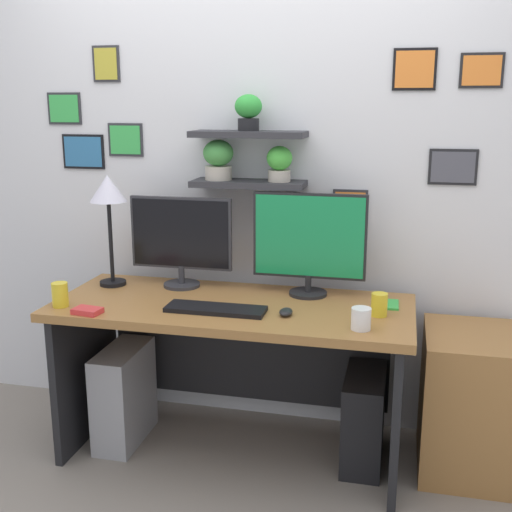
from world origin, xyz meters
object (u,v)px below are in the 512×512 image
Objects in this scene: drawer_cabinet at (471,402)px; computer_mouse at (286,312)px; scissors_tray at (87,311)px; water_cup at (60,295)px; desk at (236,342)px; computer_tower_right at (364,418)px; cell_phone at (391,304)px; desk_lamp at (108,197)px; monitor_right at (309,241)px; computer_tower_left at (124,395)px; monitor_left at (181,239)px; pen_cup at (379,305)px; keyboard at (216,309)px; coffee_mug at (361,319)px.

computer_mouse is at bearing -164.32° from drawer_cabinet.
water_cup reaches higher than scissors_tray.
scissors_tray is 0.18m from water_cup.
desk reaches higher than computer_tower_right.
scissors_tray reaches higher than cell_phone.
cell_phone is (1.37, -0.02, -0.44)m from desk_lamp.
desk_lamp is at bearing -176.42° from monitor_right.
computer_tower_left is at bearing -176.37° from computer_tower_right.
scissors_tray is 0.25× the size of computer_tower_left.
cell_phone is 1.48m from water_cup.
cell_phone is (0.70, 0.08, 0.21)m from desk.
monitor_left is 0.71m from computer_mouse.
computer_mouse is at bearing -6.89° from computer_tower_left.
water_cup is 0.63m from computer_tower_left.
water_cup is at bearing -168.15° from computer_tower_right.
pen_cup is 0.65m from drawer_cabinet.
keyboard is 3.14× the size of cell_phone.
scissors_tray is at bearing -163.64° from keyboard.
computer_mouse is 1.06m from desk_lamp.
monitor_left is 0.40m from desk_lamp.
pen_cup is (0.06, 0.19, 0.01)m from coffee_mug.
desk reaches higher than computer_tower_left.
monitor_left is at bearing 150.97° from computer_mouse.
desk is 0.29m from keyboard.
desk is 2.96× the size of desk_lamp.
coffee_mug is 0.19× the size of computer_tower_left.
monitor_left reaches higher than keyboard.
computer_tower_left is at bearing -175.11° from cell_phone.
cell_phone is at bearing 17.90° from scissors_tray.
pen_cup reaches higher than cell_phone.
monitor_left is 1.05m from cell_phone.
scissors_tray is at bearing -149.72° from desk.
computer_mouse is 0.50m from cell_phone.
monitor_left reaches higher than computer_tower_right.
monitor_right is 1.00m from desk_lamp.
computer_tower_right is at bearing -27.40° from monitor_right.
pen_cup is at bearing -0.65° from computer_tower_left.
cell_phone is (0.39, -0.08, -0.25)m from monitor_right.
keyboard is 0.87m from computer_tower_right.
desk_lamp reaches higher than monitor_right.
computer_tower_left is at bearing -175.49° from drawer_cabinet.
pen_cup reaches higher than scissors_tray.
pen_cup is at bearing 11.84° from scissors_tray.
keyboard is at bearing -102.81° from desk.
scissors_tray is (-0.84, -0.17, -0.00)m from computer_mouse.
computer_tower_left is at bearing 173.11° from computer_mouse.
monitor_left is 1.07× the size of computer_tower_left.
pen_cup is at bearing -161.42° from drawer_cabinet.
keyboard reaches higher than desk.
keyboard is at bearing -12.67° from computer_tower_left.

